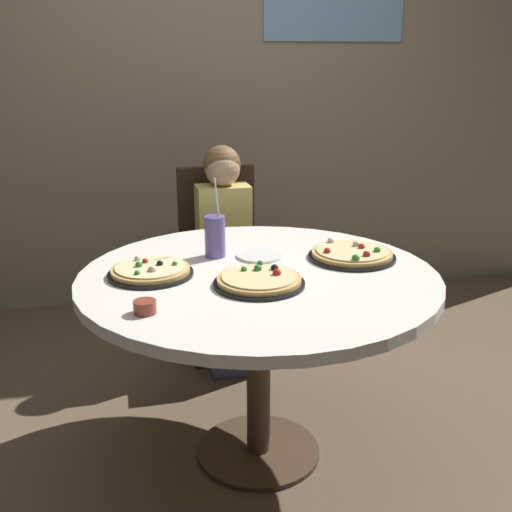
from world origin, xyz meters
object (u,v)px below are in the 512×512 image
(pizza_veggie, at_px, (259,280))
(pizza_cheese, at_px, (352,254))
(dining_table, at_px, (259,297))
(diner_child, at_px, (227,269))
(pizza_pepperoni, at_px, (151,271))
(soda_cup, at_px, (215,236))
(plate_small, at_px, (260,256))
(chair_wooden, at_px, (220,250))
(sauce_bowl, at_px, (145,307))

(pizza_veggie, relative_size, pizza_cheese, 0.93)
(dining_table, distance_m, diner_child, 0.85)
(pizza_cheese, bearing_deg, pizza_veggie, -151.74)
(dining_table, xyz_separation_m, pizza_pepperoni, (-0.38, 0.05, 0.11))
(pizza_cheese, height_order, pizza_pepperoni, pizza_cheese)
(soda_cup, bearing_deg, plate_small, -12.91)
(chair_wooden, bearing_deg, pizza_cheese, -66.74)
(pizza_pepperoni, relative_size, plate_small, 1.69)
(pizza_pepperoni, bearing_deg, pizza_veggie, -25.04)
(pizza_pepperoni, height_order, plate_small, pizza_pepperoni)
(pizza_veggie, height_order, pizza_pepperoni, pizza_veggie)
(diner_child, xyz_separation_m, pizza_cheese, (0.38, -0.72, 0.28))
(dining_table, height_order, pizza_pepperoni, pizza_pepperoni)
(pizza_veggie, bearing_deg, diner_child, 88.54)
(chair_wooden, distance_m, pizza_cheese, 1.01)
(pizza_veggie, relative_size, soda_cup, 1.01)
(chair_wooden, height_order, diner_child, diner_child)
(pizza_veggie, relative_size, sauce_bowl, 4.46)
(pizza_pepperoni, bearing_deg, pizza_cheese, 3.75)
(chair_wooden, height_order, pizza_cheese, chair_wooden)
(soda_cup, height_order, sauce_bowl, soda_cup)
(diner_child, distance_m, pizza_pepperoni, 0.91)
(sauce_bowl, bearing_deg, plate_small, 46.60)
(diner_child, height_order, plate_small, diner_child)
(pizza_cheese, bearing_deg, plate_small, 165.85)
(pizza_veggie, height_order, pizza_cheese, same)
(pizza_veggie, relative_size, pizza_pepperoni, 1.03)
(sauce_bowl, bearing_deg, pizza_cheese, 26.18)
(dining_table, height_order, plate_small, plate_small)
(chair_wooden, height_order, pizza_veggie, chair_wooden)
(pizza_veggie, height_order, soda_cup, soda_cup)
(soda_cup, relative_size, sauce_bowl, 4.40)
(dining_table, bearing_deg, pizza_pepperoni, 172.06)
(sauce_bowl, bearing_deg, soda_cup, 61.32)
(chair_wooden, relative_size, soda_cup, 3.09)
(chair_wooden, bearing_deg, diner_child, -87.53)
(pizza_veggie, distance_m, sauce_bowl, 0.42)
(dining_table, relative_size, diner_child, 1.19)
(sauce_bowl, distance_m, plate_small, 0.66)
(pizza_veggie, bearing_deg, chair_wooden, 89.18)
(pizza_veggie, bearing_deg, sauce_bowl, -156.07)
(chair_wooden, relative_size, pizza_veggie, 3.04)
(chair_wooden, xyz_separation_m, diner_child, (0.01, -0.18, -0.05))
(dining_table, relative_size, pizza_veggie, 4.14)
(chair_wooden, xyz_separation_m, pizza_veggie, (-0.02, -1.12, 0.24))
(dining_table, height_order, sauce_bowl, sauce_bowl)
(chair_wooden, relative_size, diner_child, 0.88)
(dining_table, distance_m, chair_wooden, 1.02)
(dining_table, xyz_separation_m, chair_wooden, (-0.00, 1.01, -0.13))
(pizza_veggie, height_order, plate_small, pizza_veggie)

